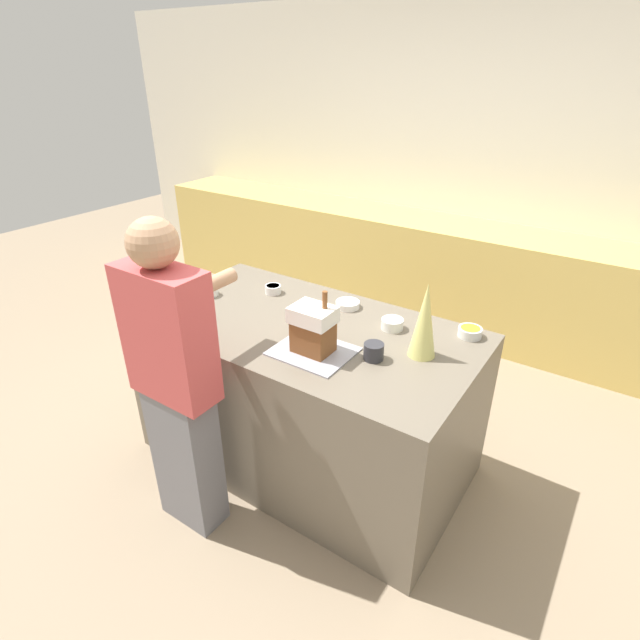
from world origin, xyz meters
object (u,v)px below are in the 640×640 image
gingerbread_house (313,328)px  person (176,383)px  mug (374,351)px  candy_bowl_far_left (273,289)px  candy_bowl_center_rear (392,323)px  candy_bowl_front_corner (348,304)px  candy_bowl_beside_tree (470,332)px  candy_bowl_far_right (209,291)px  decorative_tree (425,320)px  baking_tray (313,351)px

gingerbread_house → person: person is taller
mug → person: 0.91m
person → candy_bowl_far_left: bearing=100.3°
gingerbread_house → candy_bowl_center_rear: size_ratio=2.74×
candy_bowl_front_corner → person: size_ratio=0.08×
candy_bowl_front_corner → person: bearing=-107.1°
candy_bowl_front_corner → candy_bowl_beside_tree: bearing=4.9°
candy_bowl_beside_tree → candy_bowl_far_right: (-1.44, -0.38, 0.00)m
candy_bowl_front_corner → decorative_tree: bearing=-23.7°
candy_bowl_front_corner → candy_bowl_beside_tree: size_ratio=1.13×
decorative_tree → candy_bowl_center_rear: bearing=146.0°
candy_bowl_beside_tree → candy_bowl_far_right: 1.49m
gingerbread_house → candy_bowl_front_corner: 0.53m
gingerbread_house → mug: bearing=21.6°
baking_tray → candy_bowl_front_corner: 0.52m
gingerbread_house → candy_bowl_far_left: (-0.58, 0.42, -0.10)m
gingerbread_house → decorative_tree: (0.43, 0.26, 0.05)m
decorative_tree → person: 1.16m
gingerbread_house → candy_bowl_front_corner: (-0.12, 0.50, -0.11)m
baking_tray → decorative_tree: size_ratio=1.01×
candy_bowl_far_right → candy_bowl_center_rear: (1.08, 0.23, 0.00)m
baking_tray → candy_bowl_front_corner: (-0.12, 0.50, 0.02)m
decorative_tree → candy_bowl_far_left: (-1.02, 0.16, -0.16)m
candy_bowl_far_right → mug: bearing=-4.1°
candy_bowl_front_corner → candy_bowl_center_rear: bearing=-15.1°
candy_bowl_front_corner → candy_bowl_far_left: 0.47m
baking_tray → candy_bowl_center_rear: bearing=63.9°
decorative_tree → candy_bowl_far_right: size_ratio=3.36×
baking_tray → person: size_ratio=0.23×
gingerbread_house → candy_bowl_far_right: bearing=168.0°
decorative_tree → candy_bowl_front_corner: 0.62m
gingerbread_house → candy_bowl_beside_tree: (0.56, 0.56, -0.10)m
gingerbread_house → mug: size_ratio=3.30×
candy_bowl_front_corner → mug: mug is taller
candy_bowl_far_right → candy_bowl_far_left: size_ratio=1.13×
decorative_tree → candy_bowl_front_corner: decorative_tree is taller
baking_tray → candy_bowl_far_right: bearing=168.0°
candy_bowl_beside_tree → mug: 0.54m
decorative_tree → gingerbread_house: bearing=-148.9°
gingerbread_house → candy_bowl_front_corner: bearing=103.0°
candy_bowl_far_left → candy_bowl_center_rear: bearing=-0.4°
baking_tray → gingerbread_house: (0.00, 0.00, 0.12)m
candy_bowl_far_right → person: bearing=-55.7°
gingerbread_house → person: bearing=-131.0°
gingerbread_house → candy_bowl_front_corner: gingerbread_house is taller
decorative_tree → candy_bowl_beside_tree: decorative_tree is taller
decorative_tree → candy_bowl_far_right: 1.32m
candy_bowl_far_left → candy_bowl_front_corner: bearing=9.7°
person → mug: bearing=40.6°
decorative_tree → candy_bowl_beside_tree: bearing=66.7°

